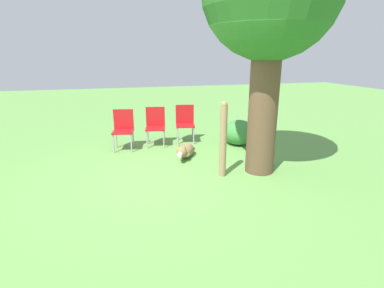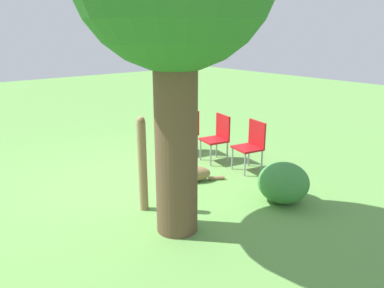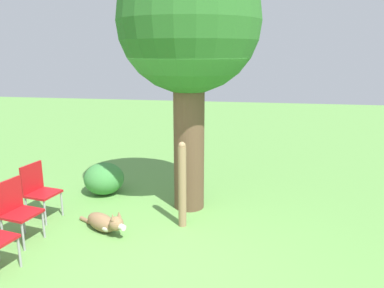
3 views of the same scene
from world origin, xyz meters
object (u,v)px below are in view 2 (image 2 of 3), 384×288
fence_post (143,164)px  red_chair_2 (252,143)px  red_chair_0 (188,129)px  dog (188,173)px  red_chair_1 (218,135)px

fence_post → red_chair_2: (-2.29, -0.10, -0.16)m
red_chair_0 → fence_post: bearing=48.5°
dog → red_chair_1: bearing=-126.7°
red_chair_0 → red_chair_1: 0.75m
fence_post → dog: bearing=-160.4°
dog → red_chair_2: red_chair_2 is taller
dog → fence_post: bearing=50.2°
dog → red_chair_0: size_ratio=1.07×
fence_post → red_chair_2: bearing=-177.4°
red_chair_0 → red_chair_1: size_ratio=1.00×
fence_post → red_chair_0: bearing=-142.5°
fence_post → red_chair_2: size_ratio=1.49×
red_chair_2 → red_chair_1: bearing=-70.0°
red_chair_0 → dog: bearing=62.0°
red_chair_1 → red_chair_2: 0.75m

